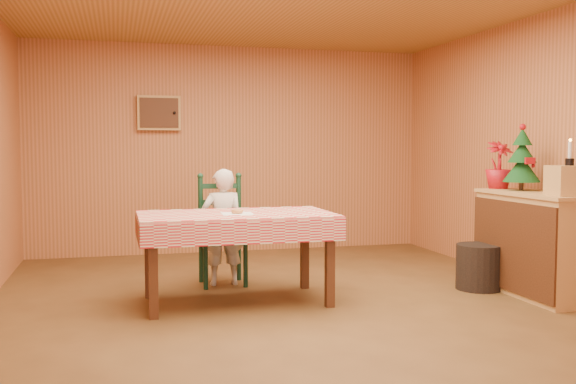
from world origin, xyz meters
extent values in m
plane|color=brown|center=(0.00, 0.00, 0.00)|extent=(6.00, 6.00, 0.00)
cube|color=#BE7444|center=(0.00, 3.00, 1.30)|extent=(5.00, 0.10, 2.60)
cube|color=#BE7444|center=(2.50, 0.00, 1.30)|extent=(0.10, 6.00, 2.60)
cube|color=tan|center=(-0.90, 2.94, 1.75)|extent=(0.52, 0.08, 0.42)
cube|color=#4D2814|center=(-0.90, 2.90, 1.75)|extent=(0.46, 0.02, 0.36)
sphere|color=black|center=(-0.72, 2.88, 1.75)|extent=(0.04, 0.04, 0.04)
cube|color=#4D2814|center=(-0.43, 0.30, 0.72)|extent=(1.60, 0.90, 0.06)
cube|color=#4D2814|center=(-1.15, -0.07, 0.34)|extent=(0.07, 0.07, 0.69)
cube|color=#4D2814|center=(0.29, -0.07, 0.34)|extent=(0.07, 0.07, 0.69)
cube|color=#4D2814|center=(-1.15, 0.67, 0.34)|extent=(0.07, 0.07, 0.69)
cube|color=#4D2814|center=(0.29, 0.67, 0.34)|extent=(0.07, 0.07, 0.69)
cube|color=red|center=(-0.43, 0.30, 0.76)|extent=(1.64, 0.94, 0.02)
cube|color=red|center=(-0.43, -0.17, 0.66)|extent=(1.64, 0.02, 0.18)
cube|color=red|center=(-0.43, 0.77, 0.66)|extent=(1.64, 0.02, 0.18)
cube|color=#315A29|center=(-1.25, 0.30, 0.66)|extent=(0.02, 0.94, 0.18)
cube|color=#315A29|center=(0.39, 0.30, 0.66)|extent=(0.02, 0.94, 0.18)
cube|color=black|center=(-0.43, 1.03, 0.43)|extent=(0.44, 0.40, 0.04)
cylinder|color=black|center=(-0.62, 0.86, 0.21)|extent=(0.04, 0.04, 0.41)
cylinder|color=black|center=(-0.24, 0.86, 0.21)|extent=(0.04, 0.04, 0.41)
cylinder|color=black|center=(-0.62, 1.20, 0.21)|extent=(0.04, 0.04, 0.41)
cylinder|color=black|center=(-0.24, 1.20, 0.21)|extent=(0.04, 0.04, 0.41)
cylinder|color=black|center=(-0.62, 1.20, 0.75)|extent=(0.05, 0.05, 0.60)
sphere|color=black|center=(-0.62, 1.20, 1.05)|extent=(0.06, 0.06, 0.06)
cylinder|color=black|center=(-0.24, 1.20, 0.75)|extent=(0.05, 0.05, 0.60)
sphere|color=black|center=(-0.24, 1.20, 1.05)|extent=(0.06, 0.06, 0.06)
cube|color=black|center=(-0.43, 1.20, 0.63)|extent=(0.38, 0.03, 0.05)
cube|color=black|center=(-0.43, 1.20, 0.79)|extent=(0.38, 0.03, 0.05)
cube|color=black|center=(-0.43, 1.20, 0.95)|extent=(0.38, 0.03, 0.05)
imported|color=silver|center=(-0.43, 1.03, 0.56)|extent=(0.41, 0.27, 1.12)
cube|color=white|center=(-0.43, 0.25, 0.77)|extent=(0.28, 0.28, 0.00)
torus|color=#D1884B|center=(-0.43, 0.25, 0.79)|extent=(0.11, 0.11, 0.04)
cube|color=tan|center=(2.23, -0.13, 0.45)|extent=(0.50, 1.20, 0.90)
cube|color=tan|center=(2.23, -0.13, 0.92)|extent=(0.54, 1.24, 0.03)
cube|color=#4D2814|center=(1.97, -0.13, 0.45)|extent=(0.02, 1.20, 0.80)
cube|color=tan|center=(2.23, -0.53, 1.06)|extent=(0.35, 0.35, 0.25)
cylinder|color=#4D2814|center=(2.23, 0.12, 0.97)|extent=(0.04, 0.04, 0.08)
cone|color=#0E3D17|center=(2.23, 0.12, 1.13)|extent=(0.34, 0.34, 0.24)
cone|color=#0E3D17|center=(2.23, 0.12, 1.29)|extent=(0.26, 0.26, 0.20)
cone|color=#0E3D17|center=(2.23, 0.12, 1.43)|extent=(0.18, 0.18, 0.16)
sphere|color=#AC0F19|center=(2.23, 0.12, 1.52)|extent=(0.06, 0.06, 0.06)
cube|color=#AC0F19|center=(2.21, -0.03, 1.21)|extent=(0.10, 0.02, 0.06)
sphere|color=#AC0F19|center=(2.31, 0.06, 1.16)|extent=(0.04, 0.04, 0.04)
sphere|color=#AC0F19|center=(2.16, 0.17, 1.23)|extent=(0.04, 0.04, 0.04)
sphere|color=#AC0F19|center=(2.27, 0.21, 1.33)|extent=(0.04, 0.04, 0.04)
imported|color=#AC0F19|center=(2.18, 0.42, 1.16)|extent=(0.26, 0.26, 0.46)
cylinder|color=black|center=(2.23, -0.53, 1.21)|extent=(0.07, 0.07, 0.06)
cylinder|color=white|center=(2.23, -0.53, 1.31)|extent=(0.03, 0.03, 0.14)
sphere|color=orange|center=(2.23, -0.53, 1.39)|extent=(0.02, 0.02, 0.02)
cylinder|color=black|center=(1.86, 0.21, 0.21)|extent=(0.48, 0.48, 0.42)
camera|label=1|loc=(-1.41, -5.08, 1.33)|focal=40.00mm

